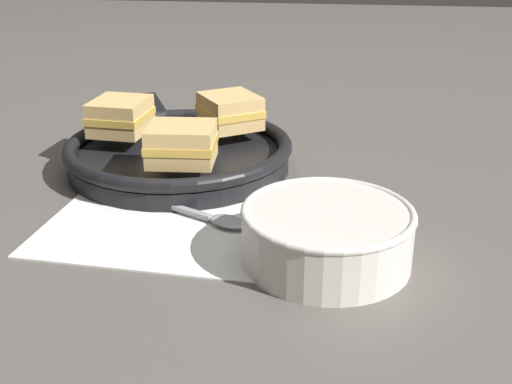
# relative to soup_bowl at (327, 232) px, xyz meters

# --- Properties ---
(ground_plane) EXTENTS (4.00, 4.00, 0.00)m
(ground_plane) POSITION_rel_soup_bowl_xyz_m (-0.10, 0.09, -0.03)
(ground_plane) COLOR #56514C
(napkin) EXTENTS (0.30, 0.26, 0.00)m
(napkin) POSITION_rel_soup_bowl_xyz_m (-0.17, 0.07, -0.03)
(napkin) COLOR white
(napkin) RESTS_ON ground_plane
(soup_bowl) EXTENTS (0.17, 0.17, 0.06)m
(soup_bowl) POSITION_rel_soup_bowl_xyz_m (0.00, 0.00, 0.00)
(soup_bowl) COLOR silver
(soup_bowl) RESTS_ON ground_plane
(spoon) EXTENTS (0.14, 0.08, 0.01)m
(spoon) POSITION_rel_soup_bowl_xyz_m (-0.13, 0.07, -0.03)
(spoon) COLOR #9E9EA3
(spoon) RESTS_ON napkin
(skillet) EXTENTS (0.31, 0.42, 0.04)m
(skillet) POSITION_rel_soup_bowl_xyz_m (-0.21, 0.23, -0.01)
(skillet) COLOR black
(skillet) RESTS_ON ground_plane
(sandwich_near_left) EXTENTS (0.09, 0.08, 0.05)m
(sandwich_near_left) POSITION_rel_soup_bowl_xyz_m (-0.18, 0.15, 0.03)
(sandwich_near_left) COLOR #DBB26B
(sandwich_near_left) RESTS_ON skillet
(sandwich_near_right) EXTENTS (0.11, 0.11, 0.05)m
(sandwich_near_right) POSITION_rel_soup_bowl_xyz_m (-0.15, 0.30, 0.03)
(sandwich_near_right) COLOR #DBB26B
(sandwich_near_right) RESTS_ON skillet
(sandwich_far_left) EXTENTS (0.08, 0.09, 0.05)m
(sandwich_far_left) POSITION_rel_soup_bowl_xyz_m (-0.30, 0.25, 0.03)
(sandwich_far_left) COLOR #DBB26B
(sandwich_far_left) RESTS_ON skillet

